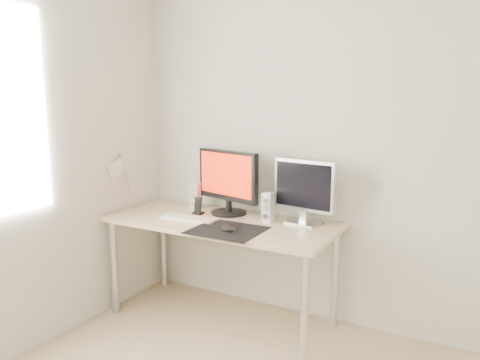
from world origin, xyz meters
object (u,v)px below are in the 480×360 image
at_px(speaker_left, 196,196).
at_px(speaker_right, 268,207).
at_px(mouse, 227,229).
at_px(phone_dock, 198,209).
at_px(second_monitor, 304,189).
at_px(main_monitor, 228,180).
at_px(desk, 221,231).
at_px(keyboard, 189,218).

bearing_deg(speaker_left, speaker_right, -6.63).
height_order(mouse, phone_dock, phone_dock).
distance_m(mouse, second_monitor, 0.59).
relative_size(main_monitor, speaker_left, 2.68).
distance_m(main_monitor, speaker_left, 0.33).
height_order(desk, phone_dock, phone_dock).
bearing_deg(main_monitor, speaker_right, -8.67).
bearing_deg(speaker_right, mouse, -109.34).
bearing_deg(main_monitor, keyboard, -122.06).
xyz_separation_m(desk, phone_dock, (-0.24, 0.07, 0.12)).
bearing_deg(main_monitor, phone_dock, -151.00).
distance_m(desk, phone_dock, 0.27).
relative_size(main_monitor, phone_dock, 4.29).
relative_size(mouse, keyboard, 0.24).
relative_size(main_monitor, keyboard, 1.27).
bearing_deg(desk, keyboard, -157.28).
height_order(main_monitor, second_monitor, main_monitor).
bearing_deg(desk, second_monitor, 19.67).
xyz_separation_m(mouse, desk, (-0.18, 0.22, -0.10)).
xyz_separation_m(second_monitor, phone_dock, (-0.77, -0.12, -0.20)).
distance_m(desk, speaker_right, 0.37).
relative_size(speaker_left, speaker_right, 1.00).
bearing_deg(keyboard, speaker_right, 22.20).
xyz_separation_m(desk, main_monitor, (-0.05, 0.17, 0.33)).
distance_m(desk, speaker_left, 0.43).
bearing_deg(desk, mouse, -50.93).
bearing_deg(main_monitor, desk, -75.06).
distance_m(mouse, desk, 0.30).
xyz_separation_m(speaker_right, phone_dock, (-0.54, -0.05, -0.06)).
bearing_deg(phone_dock, speaker_right, 5.57).
distance_m(speaker_right, phone_dock, 0.55).
distance_m(desk, second_monitor, 0.65).
distance_m(mouse, main_monitor, 0.51).
height_order(second_monitor, speaker_left, second_monitor).
distance_m(speaker_left, keyboard, 0.33).
xyz_separation_m(mouse, keyboard, (-0.39, 0.14, -0.01)).
bearing_deg(keyboard, main_monitor, 57.94).
height_order(mouse, speaker_left, speaker_left).
xyz_separation_m(second_monitor, speaker_right, (-0.23, -0.07, -0.14)).
relative_size(mouse, speaker_left, 0.51).
xyz_separation_m(desk, speaker_right, (0.30, 0.12, 0.18)).
bearing_deg(speaker_left, phone_dock, -50.95).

